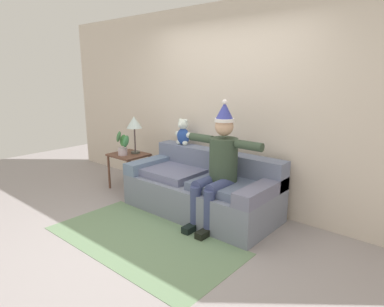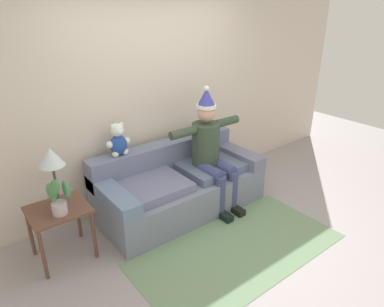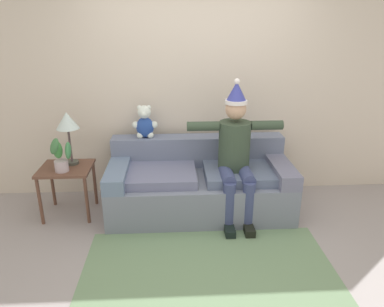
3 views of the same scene
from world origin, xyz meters
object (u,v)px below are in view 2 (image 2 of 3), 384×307
at_px(person_seated, 211,148).
at_px(table_lamp, 51,160).
at_px(couch, 179,185).
at_px(side_table, 59,216).
at_px(teddy_bear, 118,141).
at_px(potted_plant, 58,198).

relative_size(person_seated, table_lamp, 2.57).
bearing_deg(table_lamp, couch, -2.07).
height_order(couch, side_table, couch).
height_order(teddy_bear, side_table, teddy_bear).
xyz_separation_m(couch, teddy_bear, (-0.61, 0.30, 0.64)).
height_order(person_seated, potted_plant, person_seated).
bearing_deg(person_seated, potted_plant, 179.74).
distance_m(person_seated, teddy_bear, 1.10).
height_order(side_table, potted_plant, potted_plant).
bearing_deg(side_table, table_lamp, 63.43).
xyz_separation_m(teddy_bear, potted_plant, (-0.85, -0.45, -0.21)).
xyz_separation_m(side_table, table_lamp, (0.05, 0.10, 0.55)).
height_order(teddy_bear, potted_plant, teddy_bear).
height_order(couch, potted_plant, potted_plant).
distance_m(couch, person_seated, 0.60).
bearing_deg(potted_plant, side_table, 89.73).
bearing_deg(side_table, potted_plant, -90.27).
relative_size(person_seated, potted_plant, 3.78).
bearing_deg(side_table, teddy_bear, 21.96).
distance_m(teddy_bear, table_lamp, 0.84).
distance_m(side_table, table_lamp, 0.56).
bearing_deg(teddy_bear, table_lamp, -162.99).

